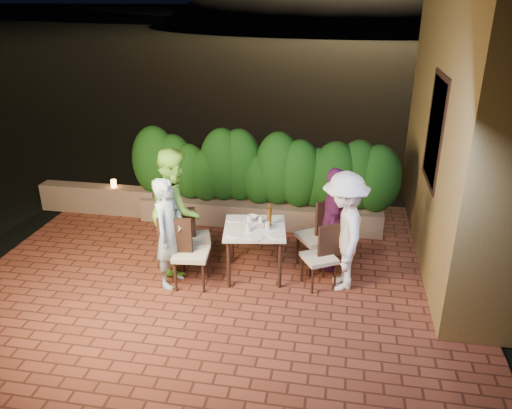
% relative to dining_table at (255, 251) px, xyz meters
% --- Properties ---
extents(ground, '(400.00, 400.00, 0.00)m').
position_rel_dining_table_xyz_m(ground, '(-0.43, -0.59, -0.40)').
color(ground, black).
rests_on(ground, ground).
extents(terrace_floor, '(7.00, 6.00, 0.15)m').
position_rel_dining_table_xyz_m(terrace_floor, '(-0.43, -0.09, -0.45)').
color(terrace_floor, brown).
rests_on(terrace_floor, ground).
extents(building_wall, '(1.60, 5.00, 5.00)m').
position_rel_dining_table_xyz_m(building_wall, '(3.17, 1.41, 2.12)').
color(building_wall, olive).
rests_on(building_wall, ground).
extents(window_pane, '(0.08, 1.00, 1.40)m').
position_rel_dining_table_xyz_m(window_pane, '(2.39, 0.91, 1.62)').
color(window_pane, black).
rests_on(window_pane, building_wall).
extents(window_frame, '(0.06, 1.15, 1.55)m').
position_rel_dining_table_xyz_m(window_frame, '(2.38, 0.91, 1.62)').
color(window_frame, black).
rests_on(window_frame, building_wall).
extents(planter, '(4.20, 0.55, 0.40)m').
position_rel_dining_table_xyz_m(planter, '(-0.23, 1.71, -0.17)').
color(planter, '#7B614E').
rests_on(planter, ground).
extents(hedge, '(4.00, 0.70, 1.10)m').
position_rel_dining_table_xyz_m(hedge, '(-0.23, 1.71, 0.57)').
color(hedge, '#154111').
rests_on(hedge, planter).
extents(parapet, '(2.20, 0.30, 0.50)m').
position_rel_dining_table_xyz_m(parapet, '(-3.23, 1.71, -0.12)').
color(parapet, '#7B614E').
rests_on(parapet, ground).
extents(hill, '(52.00, 40.00, 22.00)m').
position_rel_dining_table_xyz_m(hill, '(1.57, 59.41, -4.38)').
color(hill, black).
rests_on(hill, ground).
extents(dining_table, '(0.97, 0.97, 0.75)m').
position_rel_dining_table_xyz_m(dining_table, '(0.00, 0.00, 0.00)').
color(dining_table, white).
rests_on(dining_table, ground).
extents(plate_nw, '(0.21, 0.21, 0.01)m').
position_rel_dining_table_xyz_m(plate_nw, '(-0.23, -0.28, 0.38)').
color(plate_nw, white).
rests_on(plate_nw, dining_table).
extents(plate_sw, '(0.22, 0.22, 0.01)m').
position_rel_dining_table_xyz_m(plate_sw, '(-0.34, 0.20, 0.38)').
color(plate_sw, white).
rests_on(plate_sw, dining_table).
extents(plate_ne, '(0.21, 0.21, 0.01)m').
position_rel_dining_table_xyz_m(plate_ne, '(0.32, -0.21, 0.38)').
color(plate_ne, white).
rests_on(plate_ne, dining_table).
extents(plate_se, '(0.23, 0.23, 0.01)m').
position_rel_dining_table_xyz_m(plate_se, '(0.26, 0.26, 0.38)').
color(plate_se, white).
rests_on(plate_se, dining_table).
extents(plate_centre, '(0.25, 0.25, 0.01)m').
position_rel_dining_table_xyz_m(plate_centre, '(0.01, 0.04, 0.38)').
color(plate_centre, white).
rests_on(plate_centre, dining_table).
extents(plate_front, '(0.21, 0.21, 0.01)m').
position_rel_dining_table_xyz_m(plate_front, '(0.07, -0.33, 0.38)').
color(plate_front, white).
rests_on(plate_front, dining_table).
extents(glass_nw, '(0.07, 0.07, 0.12)m').
position_rel_dining_table_xyz_m(glass_nw, '(-0.06, -0.15, 0.43)').
color(glass_nw, silver).
rests_on(glass_nw, dining_table).
extents(glass_sw, '(0.07, 0.07, 0.11)m').
position_rel_dining_table_xyz_m(glass_sw, '(-0.10, 0.13, 0.43)').
color(glass_sw, silver).
rests_on(glass_sw, dining_table).
extents(glass_ne, '(0.07, 0.07, 0.11)m').
position_rel_dining_table_xyz_m(glass_ne, '(0.18, -0.04, 0.43)').
color(glass_ne, silver).
rests_on(glass_ne, dining_table).
extents(glass_se, '(0.06, 0.06, 0.10)m').
position_rel_dining_table_xyz_m(glass_se, '(0.06, 0.16, 0.43)').
color(glass_se, silver).
rests_on(glass_se, dining_table).
extents(beer_bottle, '(0.07, 0.07, 0.34)m').
position_rel_dining_table_xyz_m(beer_bottle, '(0.19, 0.07, 0.54)').
color(beer_bottle, '#4C2C0C').
rests_on(beer_bottle, dining_table).
extents(bowl, '(0.19, 0.19, 0.04)m').
position_rel_dining_table_xyz_m(bowl, '(-0.09, 0.28, 0.39)').
color(bowl, white).
rests_on(bowl, dining_table).
extents(chair_left_front, '(0.51, 0.51, 1.00)m').
position_rel_dining_table_xyz_m(chair_left_front, '(-0.80, -0.42, 0.12)').
color(chair_left_front, black).
rests_on(chair_left_front, ground).
extents(chair_left_back, '(0.55, 0.55, 0.93)m').
position_rel_dining_table_xyz_m(chair_left_back, '(-0.91, 0.10, 0.09)').
color(chair_left_back, black).
rests_on(chair_left_back, ground).
extents(chair_right_front, '(0.57, 0.57, 0.89)m').
position_rel_dining_table_xyz_m(chair_right_front, '(0.91, -0.13, 0.07)').
color(chair_right_front, black).
rests_on(chair_right_front, ground).
extents(chair_right_back, '(0.67, 0.67, 1.03)m').
position_rel_dining_table_xyz_m(chair_right_back, '(0.84, 0.36, 0.14)').
color(chair_right_back, black).
rests_on(chair_right_back, ground).
extents(diner_blue, '(0.46, 0.62, 1.55)m').
position_rel_dining_table_xyz_m(diner_blue, '(-1.09, -0.43, 0.40)').
color(diner_blue, '#A5BFD5').
rests_on(diner_blue, ground).
extents(diner_green, '(0.92, 1.04, 1.81)m').
position_rel_dining_table_xyz_m(diner_green, '(-1.16, 0.07, 0.53)').
color(diner_green, '#85DB44').
rests_on(diner_green, ground).
extents(diner_white, '(0.76, 1.15, 1.65)m').
position_rel_dining_table_xyz_m(diner_white, '(1.22, -0.09, 0.45)').
color(diner_white, white).
rests_on(diner_white, ground).
extents(diner_purple, '(0.41, 0.92, 1.55)m').
position_rel_dining_table_xyz_m(diner_purple, '(1.07, 0.42, 0.40)').
color(diner_purple, '#6B2360').
rests_on(diner_purple, ground).
extents(parapet_lamp, '(0.10, 0.10, 0.14)m').
position_rel_dining_table_xyz_m(parapet_lamp, '(-2.91, 1.71, 0.20)').
color(parapet_lamp, orange).
rests_on(parapet_lamp, parapet).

